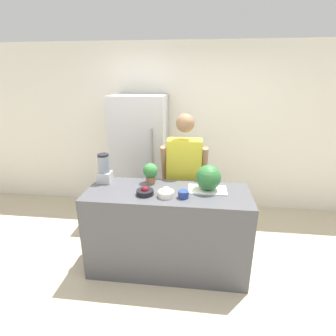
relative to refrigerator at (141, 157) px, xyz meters
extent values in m
plane|color=beige|center=(0.57, -1.62, -0.93)|extent=(14.00, 14.00, 0.00)
cube|color=white|center=(0.57, 0.38, 0.37)|extent=(8.00, 0.06, 2.60)
cube|color=#4C4C51|center=(0.57, -1.29, -0.45)|extent=(1.74, 0.66, 0.96)
cube|color=#B7B7BC|center=(0.00, 0.00, 0.00)|extent=(0.79, 0.65, 1.85)
cylinder|color=gray|center=(0.24, -0.34, 0.19)|extent=(0.02, 0.02, 0.65)
cube|color=#333338|center=(0.71, -0.74, -0.52)|extent=(0.32, 0.18, 0.81)
cube|color=gold|center=(0.71, -0.74, 0.18)|extent=(0.42, 0.22, 0.58)
sphere|color=#936B4C|center=(0.71, -0.74, 0.66)|extent=(0.22, 0.22, 0.22)
cylinder|color=#936B4C|center=(0.47, -0.78, 0.17)|extent=(0.07, 0.23, 0.49)
cylinder|color=#936B4C|center=(0.96, -0.78, 0.17)|extent=(0.07, 0.23, 0.49)
cube|color=white|center=(0.99, -1.21, 0.04)|extent=(0.41, 0.25, 0.01)
sphere|color=#2D6B33|center=(0.99, -1.21, 0.18)|extent=(0.27, 0.27, 0.27)
cylinder|color=black|center=(0.35, -1.39, 0.06)|extent=(0.18, 0.18, 0.05)
sphere|color=maroon|center=(0.35, -1.39, 0.08)|extent=(0.08, 0.08, 0.08)
cylinder|color=white|center=(0.57, -1.42, 0.06)|extent=(0.16, 0.16, 0.06)
sphere|color=white|center=(0.57, -1.42, 0.09)|extent=(0.10, 0.10, 0.10)
cylinder|color=navy|center=(0.75, -1.42, 0.07)|extent=(0.11, 0.11, 0.07)
cube|color=#B7B7BC|center=(-0.17, -1.11, 0.09)|extent=(0.15, 0.15, 0.12)
cylinder|color=gray|center=(-0.17, -1.11, 0.25)|extent=(0.13, 0.13, 0.19)
cylinder|color=black|center=(-0.17, -1.11, 0.35)|extent=(0.12, 0.12, 0.02)
cylinder|color=#996647|center=(0.35, -1.07, 0.07)|extent=(0.11, 0.11, 0.08)
sphere|color=#387F3D|center=(0.35, -1.07, 0.18)|extent=(0.17, 0.17, 0.17)
camera|label=1|loc=(0.87, -3.80, 1.19)|focal=28.00mm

